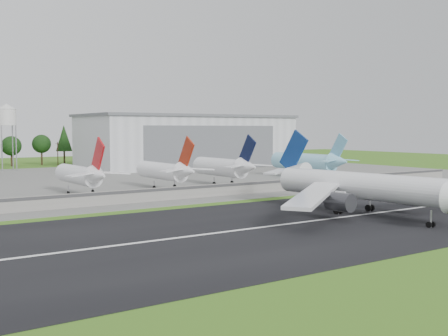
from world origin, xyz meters
TOP-DOWN VIEW (x-y plane):
  - ground at (0.00, 0.00)m, footprint 600.00×600.00m
  - runway at (0.00, 10.00)m, footprint 320.00×60.00m
  - runway_centerline at (0.00, 10.00)m, footprint 220.00×1.00m
  - apron at (0.00, 120.00)m, footprint 320.00×150.00m
  - blast_fence at (0.00, 54.99)m, footprint 240.00×0.61m
  - hangar_east at (75.00, 164.92)m, footprint 102.00×47.00m
  - water_tower at (-5.00, 185.00)m, footprint 8.40×8.40m
  - utility_poles at (0.00, 200.00)m, footprint 230.00×3.00m
  - treeline at (0.00, 215.00)m, footprint 320.00×16.00m
  - main_airliner at (26.92, 9.57)m, footprint 56.97×59.27m
  - parked_jet_red_a at (-10.93, 76.52)m, footprint 7.36×31.29m
  - parked_jet_red_b at (15.25, 76.52)m, footprint 7.36×31.29m
  - parked_jet_navy at (36.72, 76.57)m, footprint 7.36×31.29m
  - parked_jet_skyblue at (77.70, 81.60)m, footprint 7.36×37.29m

SIDE VIEW (x-z plane):
  - ground at x=0.00m, z-range 0.00..0.00m
  - utility_poles at x=0.00m, z-range -6.00..6.00m
  - treeline at x=0.00m, z-range -11.00..11.00m
  - runway at x=0.00m, z-range 0.00..0.10m
  - apron at x=0.00m, z-range 0.00..0.10m
  - runway_centerline at x=0.00m, z-range 0.10..0.12m
  - blast_fence at x=0.00m, z-range 0.06..3.56m
  - main_airliner at x=26.92m, z-range -4.19..13.98m
  - parked_jet_red_a at x=-10.93m, z-range -2.29..14.12m
  - parked_jet_red_b at x=15.25m, z-range -2.28..14.12m
  - parked_jet_navy at x=36.72m, z-range -2.13..14.62m
  - parked_jet_skyblue at x=77.70m, z-range -2.09..14.87m
  - hangar_east at x=75.00m, z-range 0.03..25.23m
  - water_tower at x=-5.00m, z-range 9.85..39.25m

